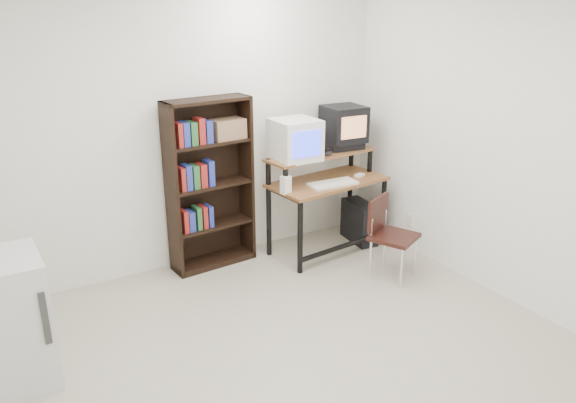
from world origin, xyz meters
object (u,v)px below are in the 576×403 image
crt_tv (344,124)px  computer_desk (326,185)px  crt_monitor (295,140)px  mini_fridge (5,324)px  school_chair (388,230)px  pc_tower (360,222)px  bookshelf (209,181)px

crt_tv → computer_desk: bearing=-148.2°
crt_monitor → crt_tv: size_ratio=1.03×
mini_fridge → crt_monitor: bearing=15.8°
computer_desk → mini_fridge: (-2.97, -0.70, -0.24)m
school_chair → pc_tower: bearing=44.9°
crt_tv → mini_fridge: crt_tv is taller
computer_desk → school_chair: computer_desk is taller
computer_desk → crt_monitor: size_ratio=2.91×
crt_monitor → pc_tower: size_ratio=0.92×
pc_tower → mini_fridge: mini_fridge is taller
computer_desk → mini_fridge: 3.06m
school_chair → crt_monitor: bearing=93.8°
crt_monitor → school_chair: crt_monitor is taller
crt_tv → mini_fridge: (-3.27, -0.86, -0.78)m
bookshelf → mini_fridge: bearing=-156.2°
pc_tower → school_chair: size_ratio=0.60×
school_chair → bookshelf: bearing=114.9°
crt_tv → school_chair: (-0.16, -0.93, -0.77)m
crt_monitor → crt_tv: bearing=7.8°
crt_tv → bookshelf: 1.48m
pc_tower → crt_monitor: bearing=179.4°
bookshelf → computer_desk: bearing=-19.1°
computer_desk → crt_monitor: (-0.32, 0.07, 0.48)m
computer_desk → bookshelf: (-1.11, 0.29, 0.14)m
computer_desk → school_chair: size_ratio=1.62×
crt_tv → mini_fridge: 3.47m
pc_tower → bookshelf: bookshelf is taller
pc_tower → crt_tv: bearing=131.4°
school_chair → bookshelf: 1.69m
bookshelf → mini_fridge: size_ratio=1.77×
pc_tower → school_chair: (-0.28, -0.76, 0.24)m
computer_desk → school_chair: bearing=-85.5°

